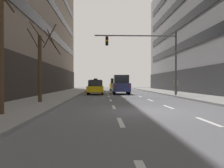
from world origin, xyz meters
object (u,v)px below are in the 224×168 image
at_px(street_tree_0, 1,44).
at_px(pedestrian_0, 176,85).
at_px(car_driving_1, 121,85).
at_px(street_tree_1, 41,64).
at_px(taxi_driving_2, 115,85).
at_px(taxi_driving_0, 96,86).
at_px(traffic_signal_0, 151,51).
at_px(taxi_driving_3, 96,88).

height_order(street_tree_0, pedestrian_0, street_tree_0).
distance_m(car_driving_1, street_tree_1, 14.13).
bearing_deg(street_tree_0, street_tree_1, 89.39).
bearing_deg(car_driving_1, taxi_driving_2, 90.23).
relative_size(car_driving_1, street_tree_0, 0.86).
distance_m(taxi_driving_0, car_driving_1, 7.18).
xyz_separation_m(taxi_driving_0, car_driving_1, (3.13, -6.45, 0.24)).
distance_m(traffic_signal_0, street_tree_1, 11.66).
height_order(street_tree_1, pedestrian_0, street_tree_1).
height_order(taxi_driving_3, traffic_signal_0, traffic_signal_0).
distance_m(car_driving_1, taxi_driving_2, 12.00).
distance_m(traffic_signal_0, street_tree_0, 16.01).
relative_size(traffic_signal_0, street_tree_0, 1.48).
bearing_deg(street_tree_1, street_tree_0, -90.61).
height_order(car_driving_1, street_tree_1, street_tree_1).
distance_m(taxi_driving_0, pedestrian_0, 12.33).
bearing_deg(street_tree_1, taxi_driving_0, 81.46).
xyz_separation_m(taxi_driving_2, street_tree_1, (-5.96, -24.71, 1.51)).
height_order(taxi_driving_0, car_driving_1, car_driving_1).
relative_size(taxi_driving_0, taxi_driving_3, 1.09).
bearing_deg(taxi_driving_3, traffic_signal_0, -37.26).
distance_m(street_tree_0, pedestrian_0, 20.39).
height_order(car_driving_1, street_tree_0, street_tree_0).
height_order(car_driving_1, traffic_signal_0, traffic_signal_0).
height_order(taxi_driving_2, traffic_signal_0, traffic_signal_0).
bearing_deg(street_tree_0, car_driving_1, 71.74).
height_order(taxi_driving_2, street_tree_0, street_tree_0).
height_order(taxi_driving_0, pedestrian_0, taxi_driving_0).
bearing_deg(street_tree_0, taxi_driving_3, 79.89).
xyz_separation_m(car_driving_1, street_tree_1, (-6.01, -12.70, 1.43)).
bearing_deg(street_tree_1, pedestrian_0, 42.12).
distance_m(street_tree_0, street_tree_1, 5.70).
bearing_deg(pedestrian_0, traffic_signal_0, -138.03).
relative_size(traffic_signal_0, street_tree_1, 1.60).
distance_m(car_driving_1, pedestrian_0, 6.19).
relative_size(traffic_signal_0, pedestrian_0, 4.81).
xyz_separation_m(taxi_driving_2, street_tree_0, (-6.02, -30.40, 1.82)).
relative_size(street_tree_0, pedestrian_0, 3.24).
relative_size(taxi_driving_3, street_tree_1, 0.86).
distance_m(taxi_driving_3, street_tree_0, 17.97).
xyz_separation_m(taxi_driving_3, street_tree_0, (-3.13, -17.58, 2.05)).
bearing_deg(street_tree_0, pedestrian_0, 53.99).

